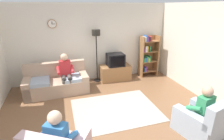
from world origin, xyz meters
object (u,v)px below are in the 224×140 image
tv (115,60)px  person_on_couch (66,72)px  tv_stand (115,72)px  person_in_left_armchair (60,136)px  floor_lamp (96,41)px  person_in_right_armchair (200,107)px  couch (57,83)px  armchair_near_bookshelf (201,122)px  bookshelf (147,55)px

tv → person_on_couch: size_ratio=0.48×
tv_stand → person_in_left_armchair: person_in_left_armchair is taller
floor_lamp → person_on_couch: size_ratio=1.49×
person_in_left_armchair → person_in_right_armchair: same height
couch → armchair_near_bookshelf: 4.13m
person_in_right_armchair → bookshelf: bearing=81.4°
tv_stand → floor_lamp: (-0.65, 0.10, 1.17)m
tv_stand → tv: 0.50m
floor_lamp → person_in_left_armchair: size_ratio=1.65×
tv_stand → bookshelf: (1.32, 0.07, 0.56)m
bookshelf → person_in_right_armchair: 3.36m
couch → bookshelf: 3.46m
tv_stand → armchair_near_bookshelf: bearing=-75.8°
bookshelf → armchair_near_bookshelf: bookshelf is taller
tv_stand → bookshelf: size_ratio=0.69×
couch → floor_lamp: floor_lamp is taller
floor_lamp → person_in_right_armchair: (1.48, -3.35, -0.85)m
armchair_near_bookshelf → person_on_couch: 3.86m
couch → floor_lamp: (1.42, 0.51, 1.14)m
couch → person_on_couch: bearing=-20.2°
bookshelf → person_in_left_armchair: bookshelf is taller
person_on_couch → person_in_right_armchair: bearing=-46.4°
tv → armchair_near_bookshelf: (0.85, -3.31, -0.49)m
person_in_right_armchair → tv: bearing=104.3°
armchair_near_bookshelf → person_on_couch: size_ratio=0.85×
person_on_couch → person_in_left_armchair: 2.77m
couch → bookshelf: bookshelf is taller
bookshelf → floor_lamp: (-1.98, 0.03, 0.62)m
person_on_couch → person_in_left_armchair: size_ratio=1.11×
person_in_left_armchair → tv: bearing=58.4°
armchair_near_bookshelf → person_in_right_armchair: bearing=104.2°
person_in_left_armchair → person_in_right_armchair: size_ratio=1.00×
tv → person_on_couch: bearing=-164.3°
couch → bookshelf: bearing=8.1°
floor_lamp → person_in_left_armchair: floor_lamp is taller
tv_stand → tv: size_ratio=1.83×
couch → person_on_couch: size_ratio=1.56×
person_on_couch → person_in_right_armchair: size_ratio=1.11×
bookshelf → floor_lamp: bearing=179.2°
floor_lamp → tv: bearing=-10.7°
couch → person_in_right_armchair: 4.06m
tv → couch: bearing=-169.4°
tv → floor_lamp: floor_lamp is taller
couch → tv_stand: size_ratio=1.76×
armchair_near_bookshelf → tv: bearing=104.3°
floor_lamp → armchair_near_bookshelf: size_ratio=1.76×
person_in_left_armchair → person_on_couch: bearing=85.1°
bookshelf → armchair_near_bookshelf: size_ratio=1.51×
person_in_right_armchair → floor_lamp: bearing=113.8°
couch → armchair_near_bookshelf: (2.91, -2.92, -0.02)m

